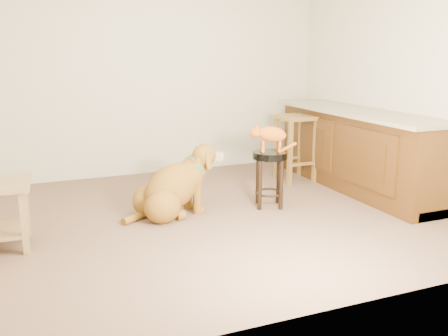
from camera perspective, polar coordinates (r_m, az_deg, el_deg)
name	(u,v)px	position (r m, az deg, el deg)	size (l,w,h in m)	color
floor	(214,216)	(5.01, -1.15, -5.51)	(4.50, 4.00, 0.01)	brown
room_shell	(213,44)	(4.74, -1.25, 14.03)	(4.54, 4.04, 2.62)	beige
cabinet_run	(358,152)	(6.09, 15.10, 1.73)	(0.70, 2.56, 0.94)	#492A0D
padded_stool	(270,168)	(5.22, 5.24, 0.02)	(0.39, 0.39, 0.59)	black
wood_stool	(295,147)	(6.33, 8.17, 2.43)	(0.45, 0.45, 0.83)	brown
golden_retriever	(173,189)	(4.98, -5.89, -2.39)	(1.14, 0.63, 0.73)	brown
tabby_kitten	(269,135)	(5.15, 5.19, 3.78)	(0.51, 0.25, 0.32)	#A84E10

